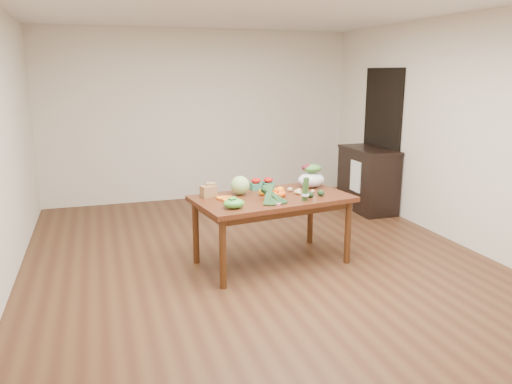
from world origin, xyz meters
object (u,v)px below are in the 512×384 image
object	(u,v)px
cabbage	(240,185)
mandarin_cluster	(276,192)
dining_table	(272,230)
kale_bunch	(273,195)
salad_bag	(311,177)
cabinet	(368,179)
asparagus_bundle	(305,189)
paper_bag	(208,190)

from	to	relation	value
cabbage	mandarin_cluster	distance (m)	0.40
dining_table	cabbage	distance (m)	0.59
cabbage	kale_bunch	distance (m)	0.50
cabbage	salad_bag	size ratio (longest dim) A/B	0.65
cabinet	asparagus_bundle	xyz separation A→B (m)	(-1.84, -1.90, 0.40)
cabbage	salad_bag	bearing A→B (deg)	5.73
cabbage	dining_table	bearing A→B (deg)	-31.37
cabbage	salad_bag	xyz separation A→B (m)	(0.87, 0.09, 0.02)
dining_table	asparagus_bundle	world-z (taller)	asparagus_bundle
salad_bag	cabbage	bearing A→B (deg)	-174.27
paper_bag	salad_bag	bearing A→B (deg)	3.75
dining_table	salad_bag	xyz separation A→B (m)	(0.57, 0.27, 0.50)
kale_bunch	salad_bag	world-z (taller)	salad_bag
mandarin_cluster	salad_bag	size ratio (longest dim) A/B	0.58
salad_bag	asparagus_bundle	bearing A→B (deg)	-119.30
kale_bunch	salad_bag	size ratio (longest dim) A/B	1.28
dining_table	asparagus_bundle	distance (m)	0.63
dining_table	paper_bag	xyz separation A→B (m)	(-0.65, 0.19, 0.45)
cabinet	dining_table	bearing A→B (deg)	-142.41
salad_bag	paper_bag	bearing A→B (deg)	-176.25
paper_bag	asparagus_bundle	bearing A→B (deg)	-27.33
kale_bunch	salad_bag	xyz separation A→B (m)	(0.65, 0.53, 0.04)
mandarin_cluster	asparagus_bundle	xyz separation A→B (m)	(0.23, -0.25, 0.07)
paper_bag	mandarin_cluster	xyz separation A→B (m)	(0.68, -0.22, -0.02)
paper_bag	mandarin_cluster	distance (m)	0.72
asparagus_bundle	kale_bunch	bearing A→B (deg)	168.06
paper_bag	kale_bunch	size ratio (longest dim) A/B	0.51
mandarin_cluster	kale_bunch	xyz separation A→B (m)	(-0.12, -0.23, 0.03)
dining_table	asparagus_bundle	xyz separation A→B (m)	(0.26, -0.28, 0.50)
dining_table	kale_bunch	bearing A→B (deg)	-116.13
mandarin_cluster	asparagus_bundle	bearing A→B (deg)	-47.77
cabinet	kale_bunch	distance (m)	2.90
paper_bag	cabinet	bearing A→B (deg)	27.41
cabinet	cabbage	distance (m)	2.82
paper_bag	mandarin_cluster	bearing A→B (deg)	-17.90
mandarin_cluster	kale_bunch	size ratio (longest dim) A/B	0.45
cabinet	kale_bunch	xyz separation A→B (m)	(-2.18, -1.88, 0.36)
cabinet	mandarin_cluster	world-z (taller)	cabinet
dining_table	asparagus_bundle	size ratio (longest dim) A/B	6.52
cabinet	asparagus_bundle	bearing A→B (deg)	-134.10
cabbage	kale_bunch	bearing A→B (deg)	-63.72
paper_bag	asparagus_bundle	world-z (taller)	asparagus_bundle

